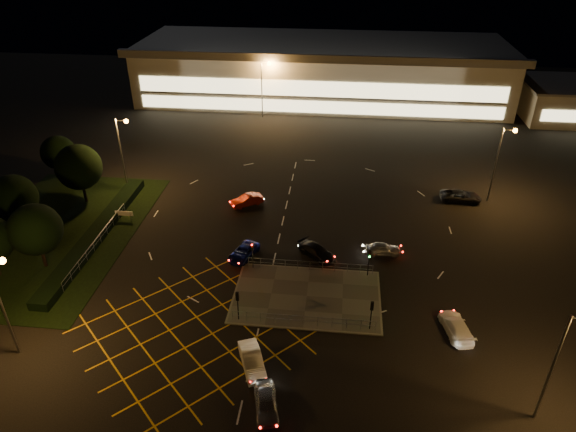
# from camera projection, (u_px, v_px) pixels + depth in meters

# --- Properties ---
(ground) EXTENTS (180.00, 180.00, 0.00)m
(ground) POSITION_uv_depth(u_px,v_px,m) (289.00, 283.00, 52.20)
(ground) COLOR black
(ground) RESTS_ON ground
(pedestrian_island) EXTENTS (14.00, 9.00, 0.12)m
(pedestrian_island) POSITION_uv_depth(u_px,v_px,m) (307.00, 296.00, 50.28)
(pedestrian_island) COLOR #4C4944
(pedestrian_island) RESTS_ON ground
(grass_verge) EXTENTS (18.00, 30.00, 0.08)m
(grass_verge) POSITION_uv_depth(u_px,v_px,m) (56.00, 235.00, 59.91)
(grass_verge) COLOR black
(grass_verge) RESTS_ON ground
(hedge) EXTENTS (2.00, 26.00, 1.00)m
(hedge) POSITION_uv_depth(u_px,v_px,m) (96.00, 234.00, 59.21)
(hedge) COLOR black
(hedge) RESTS_ON ground
(supermarket) EXTENTS (72.00, 26.50, 10.50)m
(supermarket) POSITION_uv_depth(u_px,v_px,m) (322.00, 69.00, 102.38)
(supermarket) COLOR beige
(supermarket) RESTS_ON ground
(retail_unit_a) EXTENTS (18.80, 14.80, 6.35)m
(retail_unit_a) POSITION_uv_depth(u_px,v_px,m) (574.00, 100.00, 92.37)
(retail_unit_a) COLOR beige
(retail_unit_a) RESTS_ON ground
(streetlight_sw) EXTENTS (1.78, 0.56, 10.03)m
(streetlight_sw) POSITION_uv_depth(u_px,v_px,m) (2.00, 293.00, 40.60)
(streetlight_sw) COLOR slate
(streetlight_sw) RESTS_ON ground
(streetlight_se) EXTENTS (1.78, 0.56, 10.03)m
(streetlight_se) POSITION_uv_depth(u_px,v_px,m) (564.00, 354.00, 34.99)
(streetlight_se) COLOR slate
(streetlight_se) RESTS_ON ground
(streetlight_nw) EXTENTS (1.78, 0.56, 10.03)m
(streetlight_nw) POSITION_uv_depth(u_px,v_px,m) (123.00, 144.00, 66.40)
(streetlight_nw) COLOR slate
(streetlight_nw) RESTS_ON ground
(streetlight_ne) EXTENTS (1.78, 0.56, 10.03)m
(streetlight_ne) POSITION_uv_depth(u_px,v_px,m) (501.00, 154.00, 63.65)
(streetlight_ne) COLOR slate
(streetlight_ne) RESTS_ON ground
(streetlight_far_left) EXTENTS (1.78, 0.56, 10.03)m
(streetlight_far_left) POSITION_uv_depth(u_px,v_px,m) (264.00, 82.00, 90.72)
(streetlight_far_left) COLOR slate
(streetlight_far_left) RESTS_ON ground
(streetlight_far_right) EXTENTS (1.78, 0.56, 10.03)m
(streetlight_far_right) POSITION_uv_depth(u_px,v_px,m) (494.00, 86.00, 88.71)
(streetlight_far_right) COLOR slate
(streetlight_far_right) RESTS_ON ground
(signal_sw) EXTENTS (0.28, 0.30, 3.15)m
(signal_sw) POSITION_uv_depth(u_px,v_px,m) (238.00, 300.00, 46.25)
(signal_sw) COLOR black
(signal_sw) RESTS_ON pedestrian_island
(signal_se) EXTENTS (0.28, 0.30, 3.15)m
(signal_se) POSITION_uv_depth(u_px,v_px,m) (372.00, 310.00, 45.13)
(signal_se) COLOR black
(signal_se) RESTS_ON pedestrian_island
(signal_nw) EXTENTS (0.28, 0.30, 3.15)m
(signal_nw) POSITION_uv_depth(u_px,v_px,m) (252.00, 250.00, 53.07)
(signal_nw) COLOR black
(signal_nw) RESTS_ON pedestrian_island
(signal_ne) EXTENTS (0.28, 0.30, 3.15)m
(signal_ne) POSITION_uv_depth(u_px,v_px,m) (369.00, 257.00, 51.95)
(signal_ne) COLOR black
(signal_ne) RESTS_ON pedestrian_island
(tree_b) EXTENTS (5.40, 5.40, 7.35)m
(tree_b) POSITION_uv_depth(u_px,v_px,m) (13.00, 198.00, 57.92)
(tree_b) COLOR black
(tree_b) RESTS_ON ground
(tree_c) EXTENTS (5.76, 5.76, 7.84)m
(tree_c) POSITION_uv_depth(u_px,v_px,m) (79.00, 167.00, 64.22)
(tree_c) COLOR black
(tree_c) RESTS_ON ground
(tree_d) EXTENTS (4.68, 4.68, 6.37)m
(tree_d) POSITION_uv_depth(u_px,v_px,m) (58.00, 153.00, 70.38)
(tree_d) COLOR black
(tree_d) RESTS_ON ground
(tree_e) EXTENTS (5.40, 5.40, 7.35)m
(tree_e) POSITION_uv_depth(u_px,v_px,m) (35.00, 230.00, 52.24)
(tree_e) COLOR black
(tree_e) RESTS_ON ground
(car_near_silver) EXTENTS (2.65, 4.56, 1.46)m
(car_near_silver) POSITION_uv_depth(u_px,v_px,m) (266.00, 403.00, 38.59)
(car_near_silver) COLOR #9D9FA4
(car_near_silver) RESTS_ON ground
(car_queue_white) EXTENTS (3.15, 4.76, 1.48)m
(car_queue_white) POSITION_uv_depth(u_px,v_px,m) (252.00, 360.00, 42.20)
(car_queue_white) COLOR white
(car_queue_white) RESTS_ON ground
(car_left_blue) EXTENTS (3.35, 4.80, 1.22)m
(car_left_blue) POSITION_uv_depth(u_px,v_px,m) (244.00, 252.00, 55.81)
(car_left_blue) COLOR #0E1355
(car_left_blue) RESTS_ON ground
(car_far_dkgrey) EXTENTS (4.67, 4.31, 1.32)m
(car_far_dkgrey) POSITION_uv_depth(u_px,v_px,m) (317.00, 251.00, 55.90)
(car_far_dkgrey) COLOR black
(car_far_dkgrey) RESTS_ON ground
(car_right_silver) EXTENTS (3.98, 1.84, 1.32)m
(car_right_silver) POSITION_uv_depth(u_px,v_px,m) (383.00, 249.00, 56.30)
(car_right_silver) COLOR silver
(car_right_silver) RESTS_ON ground
(car_circ_red) EXTENTS (4.29, 3.57, 1.38)m
(car_circ_red) POSITION_uv_depth(u_px,v_px,m) (247.00, 200.00, 65.67)
(car_circ_red) COLOR maroon
(car_circ_red) RESTS_ON ground
(car_east_grey) EXTENTS (5.25, 2.54, 1.44)m
(car_east_grey) POSITION_uv_depth(u_px,v_px,m) (460.00, 196.00, 66.55)
(car_east_grey) COLOR black
(car_east_grey) RESTS_ON ground
(car_approach_white) EXTENTS (2.91, 5.12, 1.40)m
(car_approach_white) POSITION_uv_depth(u_px,v_px,m) (456.00, 327.00, 45.69)
(car_approach_white) COLOR white
(car_approach_white) RESTS_ON ground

